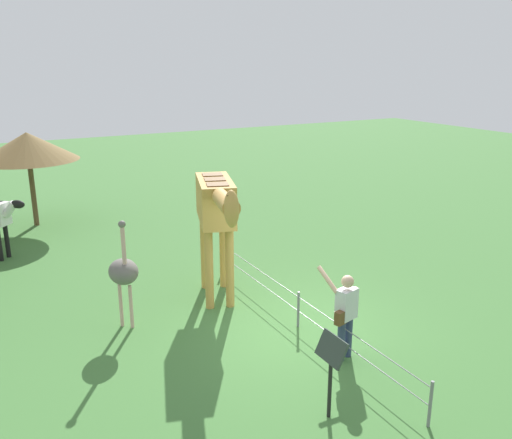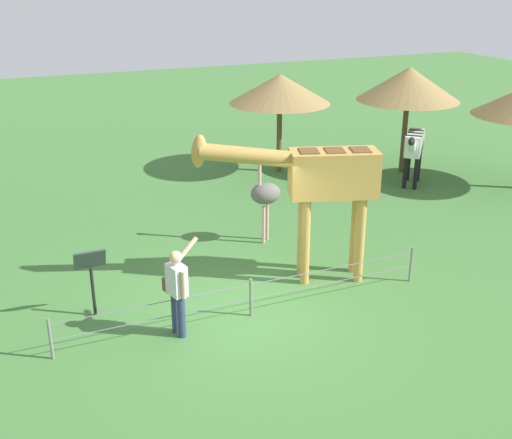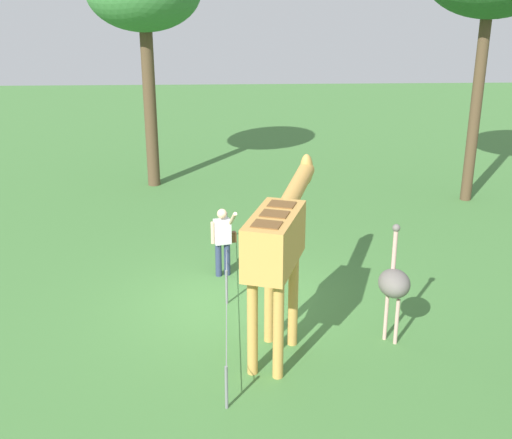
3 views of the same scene
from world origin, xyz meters
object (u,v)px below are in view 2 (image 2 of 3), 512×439
zebra (414,147)px  ostrich (265,194)px  visitor (177,287)px  info_sign (91,269)px  shade_hut_far (409,84)px  shade_hut_aside (280,89)px  giraffe (319,180)px

zebra → ostrich: bearing=20.3°
visitor → info_sign: visitor is taller
info_sign → ostrich: bearing=-156.2°
zebra → ostrich: ostrich is taller
shade_hut_far → info_sign: bearing=26.4°
shade_hut_far → shade_hut_aside: (3.49, -1.56, -0.16)m
ostrich → shade_hut_aside: bearing=-118.3°
visitor → info_sign: size_ratio=1.26×
giraffe → visitor: (3.19, 0.98, -1.20)m
giraffe → shade_hut_far: shade_hut_far is taller
visitor → zebra: 10.00m
ostrich → shade_hut_aside: size_ratio=0.74×
shade_hut_aside → info_sign: shade_hut_aside is taller
giraffe → zebra: 6.87m
ostrich → visitor: bearing=45.7°
visitor → shade_hut_aside: size_ratio=0.54×
giraffe → shade_hut_far: (-5.90, -5.36, 0.62)m
zebra → shade_hut_far: size_ratio=0.51×
giraffe → shade_hut_far: 7.99m
giraffe → shade_hut_far: size_ratio=1.11×
visitor → ostrich: size_ratio=0.74×
zebra → shade_hut_aside: 4.30m
visitor → shade_hut_aside: 9.82m
visitor → shade_hut_far: 11.23m
shade_hut_far → shade_hut_aside: shade_hut_far is taller
info_sign → shade_hut_far: bearing=-153.6°
zebra → info_sign: bearing=21.8°
ostrich → shade_hut_far: size_ratio=0.70×
zebra → shade_hut_aside: bearing=-42.8°
giraffe → shade_hut_aside: giraffe is taller
visitor → info_sign: 1.73m
ostrich → giraffe: bearing=95.4°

